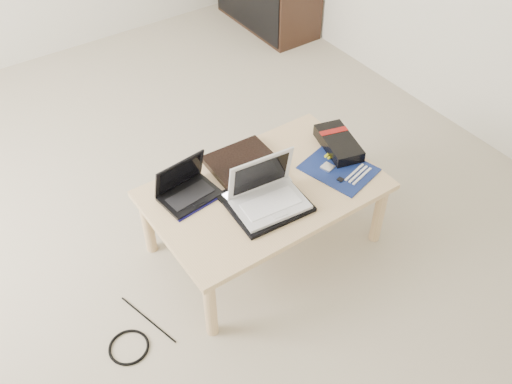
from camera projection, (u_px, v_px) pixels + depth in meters
ground at (157, 214)px, 3.14m from camera, size 4.00×4.00×0.00m
coffee_table at (265, 195)px, 2.75m from camera, size 1.10×0.70×0.40m
book at (242, 162)px, 2.82m from camera, size 0.33×0.28×0.03m
netbook at (187, 189)px, 2.65m from camera, size 0.28×0.22×0.19m
tablet at (251, 195)px, 2.66m from camera, size 0.29×0.22×0.01m
remote at (279, 170)px, 2.79m from camera, size 0.09×0.21×0.02m
neoprene_sleeve at (270, 207)px, 2.61m from camera, size 0.36×0.28×0.02m
white_laptop at (267, 194)px, 2.58m from camera, size 0.34×0.26×0.23m
motherboard at (339, 168)px, 2.81m from camera, size 0.34×0.39×0.02m
gpu_box at (338, 143)px, 2.90m from camera, size 0.22×0.33×0.07m
cable_coil at (238, 191)px, 2.69m from camera, size 0.12×0.12×0.01m
floor_cable_coil at (129, 347)px, 2.54m from camera, size 0.21×0.21×0.01m
floor_cable_trail at (148, 319)px, 2.65m from camera, size 0.10×0.36×0.01m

